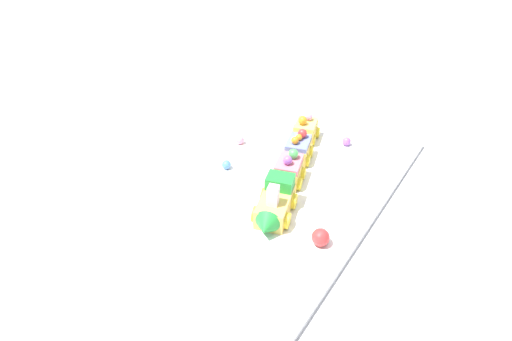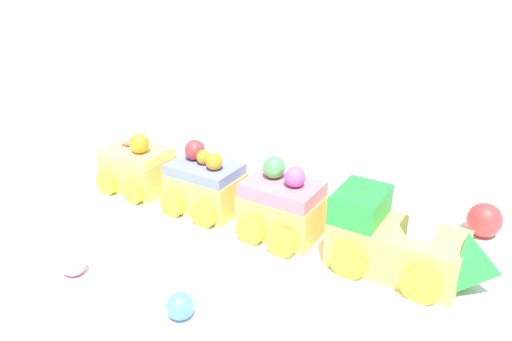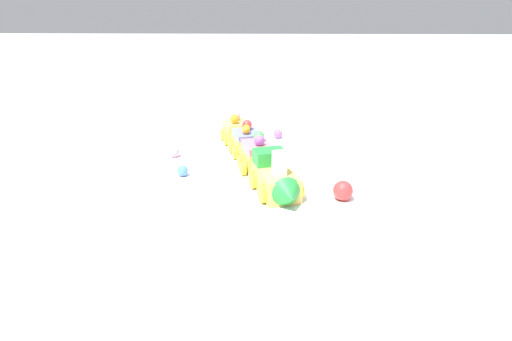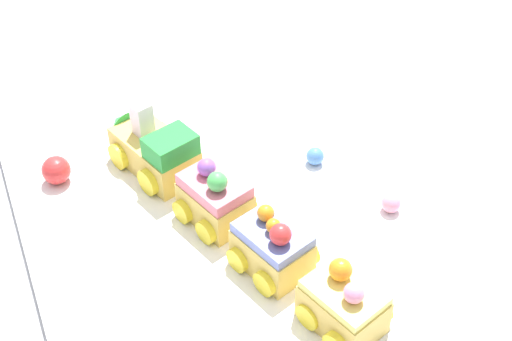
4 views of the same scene
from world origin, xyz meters
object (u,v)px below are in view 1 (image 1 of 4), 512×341
cake_car_lemon (305,130)px  cake_car_strawberry (288,171)px  gumball_purple (346,141)px  gumball_blue (226,165)px  cake_train_locomotive (274,206)px  gumball_pink (240,140)px  cake_car_blueberry (297,149)px  gumball_red (321,237)px

cake_car_lemon → cake_car_strawberry: bearing=0.1°
cake_car_lemon → gumball_purple: 0.10m
cake_car_lemon → gumball_blue: 0.22m
cake_train_locomotive → gumball_purple: (-0.31, 0.01, -0.02)m
cake_train_locomotive → cake_car_strawberry: bearing=179.9°
cake_train_locomotive → gumball_pink: 0.27m
cake_car_blueberry → gumball_red: 0.27m
cake_car_lemon → gumball_blue: size_ratio=4.00×
gumball_pink → gumball_purple: bearing=123.3°
cake_car_strawberry → gumball_pink: 0.18m
gumball_red → gumball_pink: gumball_red is taller
cake_train_locomotive → gumball_red: 0.11m
gumball_red → gumball_pink: (-0.19, -0.31, -0.01)m
cake_car_strawberry → gumball_red: size_ratio=2.59×
cake_train_locomotive → gumball_blue: cake_train_locomotive is taller
cake_car_blueberry → cake_train_locomotive: bearing=-0.0°
cake_train_locomotive → gumball_red: bearing=64.6°
cake_car_strawberry → gumball_blue: cake_car_strawberry is taller
cake_car_strawberry → gumball_pink: cake_car_strawberry is taller
cake_car_blueberry → gumball_purple: bearing=132.8°
cake_car_blueberry → gumball_pink: bearing=-99.7°
cake_car_blueberry → gumball_pink: size_ratio=3.95×
cake_car_blueberry → gumball_red: size_ratio=2.59×
cake_train_locomotive → gumball_pink: size_ratio=6.77×
gumball_pink → gumball_blue: bearing=20.7°
gumball_blue → cake_car_strawberry: bearing=105.4°
gumball_red → cake_car_lemon: bearing=-146.6°
cake_car_strawberry → cake_car_lemon: cake_car_strawberry is taller
cake_train_locomotive → gumball_red: size_ratio=4.44×
cake_car_blueberry → gumball_red: cake_car_blueberry is taller
gumball_blue → gumball_purple: 0.30m
cake_car_strawberry → gumball_red: 0.19m
cake_car_blueberry → cake_car_lemon: bearing=-179.8°
cake_car_blueberry → cake_car_strawberry: bearing=0.1°
cake_car_blueberry → gumball_blue: size_ratio=4.00×
cake_car_strawberry → gumball_blue: bearing=-92.4°
cake_train_locomotive → cake_car_blueberry: (-0.19, -0.06, 0.00)m
gumball_purple → gumball_red: bearing=16.8°
cake_car_blueberry → gumball_purple: (-0.12, 0.07, -0.02)m
cake_car_lemon → gumball_pink: (0.11, -0.12, -0.01)m
cake_car_lemon → gumball_pink: 0.16m
gumball_blue → gumball_purple: (-0.24, 0.18, 0.00)m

